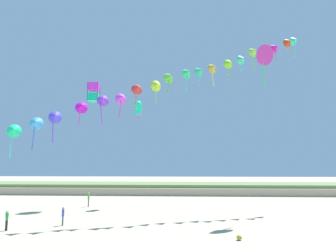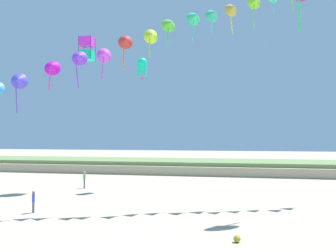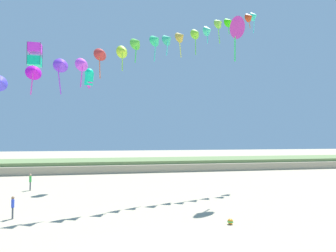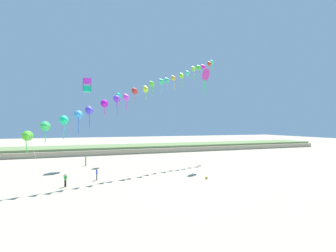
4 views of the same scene
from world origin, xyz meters
name	(u,v)px [view 4 (image 4 of 4)]	position (x,y,z in m)	size (l,w,h in m)	color
ground_plane	(188,193)	(0.00, 0.00, 0.00)	(240.00, 240.00, 0.00)	tan
dune_ridge	(129,148)	(0.00, 39.56, 0.87)	(120.00, 12.24, 1.74)	tan
person_near_left	(86,160)	(-10.61, 20.37, 1.00)	(0.26, 0.60, 1.73)	#474C56
person_near_right	(65,179)	(-12.57, 6.71, 0.89)	(0.48, 0.37, 1.54)	black
person_mid_center	(97,173)	(-9.04, 8.87, 0.87)	(0.21, 0.53, 1.51)	#474C56
kite_banner_string	(154,85)	(-0.12, 13.19, 13.65)	(32.84, 17.16, 21.60)	#53D62D
large_kite_low_lead	(118,99)	(-4.88, 21.55, 12.24)	(1.44, 1.54, 2.36)	#11EAAB
large_kite_mid_trail	(204,74)	(9.21, 13.52, 16.14)	(2.46, 2.06, 4.42)	#C931A1
large_kite_high_solo	(87,85)	(-10.39, 20.31, 14.24)	(1.37, 1.37, 2.34)	#0FCC93
beach_ball	(206,178)	(4.80, 4.73, 0.18)	(0.36, 0.36, 0.36)	orange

